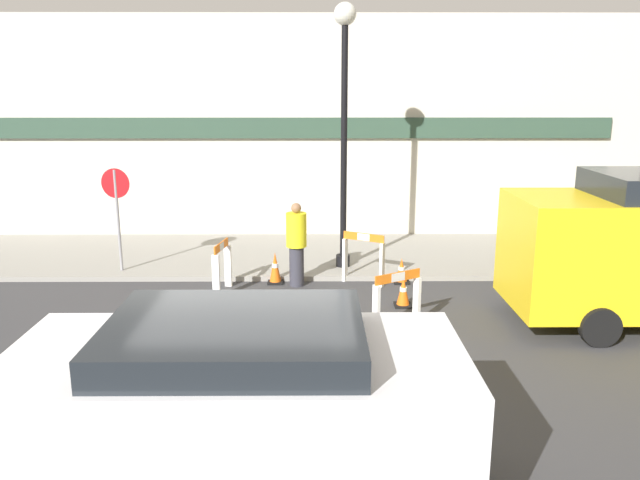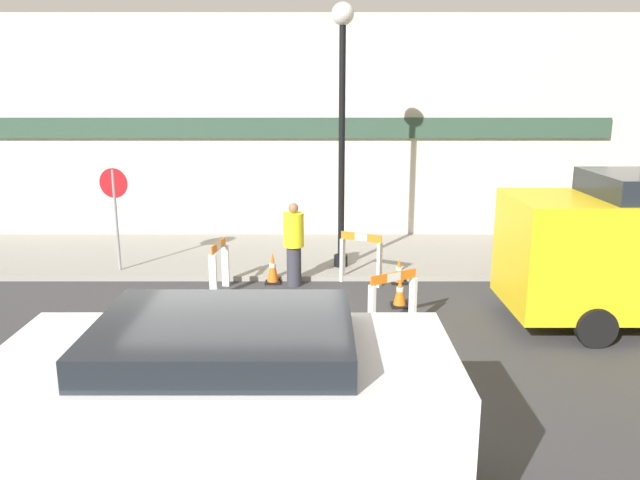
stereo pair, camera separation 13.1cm
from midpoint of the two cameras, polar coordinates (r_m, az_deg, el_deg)
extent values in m
plane|color=#38383A|center=(8.32, -5.94, -13.12)|extent=(60.00, 60.00, 0.00)
cube|color=gray|center=(14.25, -3.25, -1.36)|extent=(18.00, 3.71, 0.10)
cube|color=beige|center=(15.73, -2.96, 10.04)|extent=(18.00, 0.12, 5.50)
cube|color=#2D4738|center=(15.61, -2.98, 10.20)|extent=(16.20, 0.10, 0.50)
cylinder|color=black|center=(13.12, 2.46, -1.89)|extent=(0.29, 0.29, 0.24)
cylinder|color=black|center=(12.70, 2.57, 8.20)|extent=(0.13, 0.13, 4.86)
sphere|color=silver|center=(12.72, 2.70, 19.96)|extent=(0.44, 0.44, 0.44)
cylinder|color=gray|center=(13.26, -17.58, 1.71)|extent=(0.06, 0.06, 2.07)
cylinder|color=red|center=(13.13, -17.82, 4.99)|extent=(0.59, 0.13, 0.60)
cube|color=white|center=(12.18, -8.08, -2.33)|extent=(0.14, 0.08, 0.82)
cube|color=white|center=(11.54, -9.17, -3.29)|extent=(0.14, 0.08, 0.82)
cube|color=orange|center=(11.73, -8.69, -0.53)|extent=(0.15, 0.77, 0.15)
cube|color=white|center=(11.73, -8.69, -0.53)|extent=(0.07, 0.23, 0.14)
cube|color=white|center=(9.72, 5.40, -6.46)|extent=(0.12, 0.14, 0.81)
cube|color=white|center=(10.19, 9.10, -5.61)|extent=(0.12, 0.14, 0.81)
cube|color=orange|center=(9.80, 7.38, -3.38)|extent=(0.76, 0.46, 0.15)
cube|color=white|center=(9.80, 7.38, -3.38)|extent=(0.24, 0.16, 0.14)
cube|color=white|center=(12.06, 6.02, -2.31)|extent=(0.12, 0.14, 0.87)
cube|color=white|center=(12.38, 2.64, -1.82)|extent=(0.12, 0.14, 0.87)
cube|color=orange|center=(12.09, 4.35, 0.26)|extent=(0.76, 0.44, 0.15)
cube|color=white|center=(12.09, 4.35, 0.26)|extent=(0.24, 0.15, 0.14)
cube|color=black|center=(11.15, 7.88, -5.95)|extent=(0.30, 0.30, 0.04)
cone|color=orange|center=(11.07, 7.92, -4.62)|extent=(0.22, 0.22, 0.50)
cylinder|color=white|center=(11.06, 7.93, -4.50)|extent=(0.13, 0.13, 0.07)
cube|color=black|center=(9.64, -4.37, -9.07)|extent=(0.30, 0.30, 0.04)
cone|color=orange|center=(9.53, -4.40, -7.47)|extent=(0.22, 0.23, 0.54)
cylinder|color=white|center=(9.52, -4.40, -7.32)|extent=(0.13, 0.13, 0.08)
cube|color=black|center=(12.46, 7.77, -3.83)|extent=(0.30, 0.30, 0.04)
cone|color=orange|center=(12.39, 7.80, -2.72)|extent=(0.22, 0.22, 0.46)
cylinder|color=white|center=(12.38, 7.81, -2.62)|extent=(0.13, 0.13, 0.07)
cube|color=black|center=(12.38, -3.76, -3.84)|extent=(0.30, 0.30, 0.04)
cone|color=orange|center=(12.29, -3.79, -2.44)|extent=(0.22, 0.22, 0.59)
cylinder|color=white|center=(12.28, -3.79, -2.31)|extent=(0.13, 0.13, 0.08)
cylinder|color=#33333D|center=(12.11, -1.82, -2.38)|extent=(0.38, 0.38, 0.79)
cylinder|color=yellow|center=(11.93, -1.85, 0.94)|extent=(0.53, 0.53, 0.65)
sphere|color=#8E6647|center=(11.84, -1.86, 2.94)|extent=(0.26, 0.26, 0.19)
cube|color=silver|center=(5.87, -7.55, -15.29)|extent=(4.04, 1.85, 1.21)
cube|color=#1E2328|center=(5.60, -7.74, -9.85)|extent=(2.22, 1.70, 0.54)
cylinder|color=black|center=(6.94, 4.40, -16.07)|extent=(0.60, 0.18, 0.60)
cylinder|color=black|center=(7.21, -16.64, -15.42)|extent=(0.60, 0.18, 0.60)
cylinder|color=black|center=(11.86, 20.80, -4.11)|extent=(0.60, 0.18, 0.60)
cylinder|color=black|center=(10.19, 24.51, -7.35)|extent=(0.60, 0.18, 0.60)
camera|label=1|loc=(0.07, -89.68, 0.08)|focal=35.00mm
camera|label=2|loc=(0.07, 90.32, -0.08)|focal=35.00mm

